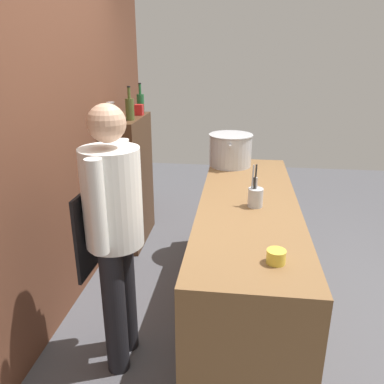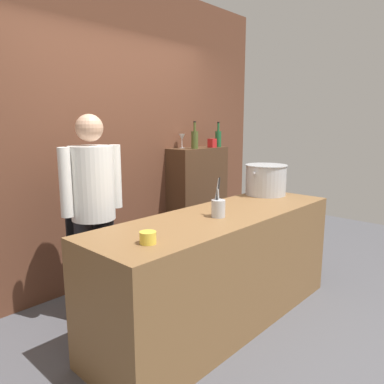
{
  "view_description": "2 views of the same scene",
  "coord_description": "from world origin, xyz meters",
  "px_view_note": "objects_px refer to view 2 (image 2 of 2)",
  "views": [
    {
      "loc": [
        -2.62,
        0.09,
        1.92
      ],
      "look_at": [
        0.06,
        0.42,
        0.93
      ],
      "focal_mm": 36.28,
      "sensor_mm": 36.0,
      "label": 1
    },
    {
      "loc": [
        -2.16,
        -1.69,
        1.59
      ],
      "look_at": [
        0.14,
        0.45,
        0.99
      ],
      "focal_mm": 34.0,
      "sensor_mm": 36.0,
      "label": 2
    }
  ],
  "objects_px": {
    "wine_bottle_olive": "(195,139)",
    "spice_tin_red": "(212,143)",
    "chef": "(93,204)",
    "wine_bottle_green": "(218,138)",
    "butter_jar": "(148,238)",
    "stockpot_large": "(266,180)",
    "utensil_crock": "(218,208)",
    "wine_glass_tall": "(182,138)"
  },
  "relations": [
    {
      "from": "wine_bottle_olive",
      "to": "spice_tin_red",
      "type": "xyz_separation_m",
      "value": [
        0.3,
        -0.01,
        -0.06
      ]
    },
    {
      "from": "chef",
      "to": "wine_bottle_green",
      "type": "relative_size",
      "value": 5.52
    },
    {
      "from": "chef",
      "to": "butter_jar",
      "type": "relative_size",
      "value": 16.77
    },
    {
      "from": "stockpot_large",
      "to": "utensil_crock",
      "type": "relative_size",
      "value": 1.55
    },
    {
      "from": "chef",
      "to": "wine_glass_tall",
      "type": "xyz_separation_m",
      "value": [
        1.5,
        0.48,
        0.46
      ]
    },
    {
      "from": "stockpot_large",
      "to": "wine_bottle_green",
      "type": "height_order",
      "value": "wine_bottle_green"
    },
    {
      "from": "chef",
      "to": "butter_jar",
      "type": "distance_m",
      "value": 0.94
    },
    {
      "from": "utensil_crock",
      "to": "wine_bottle_green",
      "type": "height_order",
      "value": "wine_bottle_green"
    },
    {
      "from": "utensil_crock",
      "to": "wine_bottle_olive",
      "type": "bearing_deg",
      "value": 49.08
    },
    {
      "from": "chef",
      "to": "wine_bottle_green",
      "type": "distance_m",
      "value": 2.04
    },
    {
      "from": "wine_bottle_olive",
      "to": "wine_bottle_green",
      "type": "bearing_deg",
      "value": 1.21
    },
    {
      "from": "stockpot_large",
      "to": "wine_bottle_green",
      "type": "xyz_separation_m",
      "value": [
        0.43,
        0.95,
        0.36
      ]
    },
    {
      "from": "wine_bottle_green",
      "to": "wine_glass_tall",
      "type": "bearing_deg",
      "value": 160.77
    },
    {
      "from": "stockpot_large",
      "to": "spice_tin_red",
      "type": "height_order",
      "value": "spice_tin_red"
    },
    {
      "from": "butter_jar",
      "to": "utensil_crock",
      "type": "bearing_deg",
      "value": 6.35
    },
    {
      "from": "utensil_crock",
      "to": "spice_tin_red",
      "type": "bearing_deg",
      "value": 41.32
    },
    {
      "from": "utensil_crock",
      "to": "wine_bottle_green",
      "type": "relative_size",
      "value": 0.99
    },
    {
      "from": "butter_jar",
      "to": "wine_bottle_green",
      "type": "bearing_deg",
      "value": 29.5
    },
    {
      "from": "chef",
      "to": "wine_glass_tall",
      "type": "distance_m",
      "value": 1.64
    },
    {
      "from": "chef",
      "to": "spice_tin_red",
      "type": "distance_m",
      "value": 1.89
    },
    {
      "from": "chef",
      "to": "wine_bottle_olive",
      "type": "bearing_deg",
      "value": -167.22
    },
    {
      "from": "stockpot_large",
      "to": "wine_bottle_olive",
      "type": "height_order",
      "value": "wine_bottle_olive"
    },
    {
      "from": "butter_jar",
      "to": "stockpot_large",
      "type": "bearing_deg",
      "value": 9.33
    },
    {
      "from": "stockpot_large",
      "to": "wine_bottle_green",
      "type": "distance_m",
      "value": 1.1
    },
    {
      "from": "wine_bottle_olive",
      "to": "wine_bottle_green",
      "type": "xyz_separation_m",
      "value": [
        0.44,
        0.01,
        -0.0
      ]
    },
    {
      "from": "chef",
      "to": "wine_glass_tall",
      "type": "relative_size",
      "value": 10.04
    },
    {
      "from": "utensil_crock",
      "to": "wine_bottle_olive",
      "type": "xyz_separation_m",
      "value": [
        0.99,
        1.14,
        0.44
      ]
    },
    {
      "from": "chef",
      "to": "wine_bottle_olive",
      "type": "height_order",
      "value": "chef"
    },
    {
      "from": "wine_bottle_olive",
      "to": "wine_glass_tall",
      "type": "bearing_deg",
      "value": 100.06
    },
    {
      "from": "chef",
      "to": "butter_jar",
      "type": "height_order",
      "value": "chef"
    },
    {
      "from": "stockpot_large",
      "to": "wine_bottle_green",
      "type": "bearing_deg",
      "value": 65.63
    },
    {
      "from": "wine_bottle_green",
      "to": "spice_tin_red",
      "type": "distance_m",
      "value": 0.15
    },
    {
      "from": "stockpot_large",
      "to": "wine_bottle_olive",
      "type": "xyz_separation_m",
      "value": [
        -0.01,
        0.94,
        0.37
      ]
    },
    {
      "from": "butter_jar",
      "to": "spice_tin_red",
      "type": "distance_m",
      "value": 2.42
    },
    {
      "from": "wine_glass_tall",
      "to": "wine_bottle_olive",
      "type": "bearing_deg",
      "value": -79.94
    },
    {
      "from": "utensil_crock",
      "to": "wine_glass_tall",
      "type": "distance_m",
      "value": 1.69
    },
    {
      "from": "stockpot_large",
      "to": "butter_jar",
      "type": "bearing_deg",
      "value": -170.67
    },
    {
      "from": "stockpot_large",
      "to": "spice_tin_red",
      "type": "bearing_deg",
      "value": 72.56
    },
    {
      "from": "stockpot_large",
      "to": "spice_tin_red",
      "type": "distance_m",
      "value": 1.02
    },
    {
      "from": "chef",
      "to": "stockpot_large",
      "type": "distance_m",
      "value": 1.66
    },
    {
      "from": "spice_tin_red",
      "to": "wine_glass_tall",
      "type": "bearing_deg",
      "value": 151.15
    },
    {
      "from": "chef",
      "to": "wine_bottle_green",
      "type": "xyz_separation_m",
      "value": [
        1.97,
        0.32,
        0.45
      ]
    }
  ]
}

